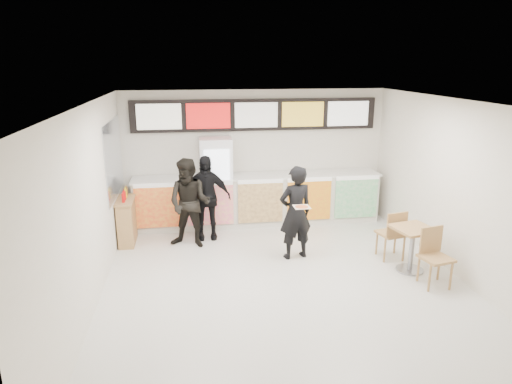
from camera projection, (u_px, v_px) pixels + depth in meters
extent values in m
plane|color=beige|center=(286.00, 286.00, 7.60)|extent=(7.00, 7.00, 0.00)
plane|color=white|center=(290.00, 103.00, 6.77)|extent=(7.00, 7.00, 0.00)
plane|color=silver|center=(255.00, 156.00, 10.51)|extent=(6.00, 0.00, 6.00)
plane|color=silver|center=(90.00, 208.00, 6.76)|extent=(0.00, 7.00, 7.00)
plane|color=silver|center=(463.00, 192.00, 7.61)|extent=(0.00, 7.00, 7.00)
cube|color=silver|center=(258.00, 200.00, 10.39)|extent=(5.50, 0.70, 1.10)
cube|color=silver|center=(258.00, 176.00, 10.23)|extent=(5.56, 0.76, 0.04)
cube|color=red|center=(159.00, 207.00, 9.70)|extent=(0.99, 0.02, 0.90)
cube|color=#F7378C|center=(210.00, 205.00, 9.86)|extent=(0.99, 0.02, 0.90)
cube|color=brown|center=(261.00, 203.00, 10.01)|extent=(0.99, 0.02, 0.90)
cube|color=gold|center=(309.00, 201.00, 10.17)|extent=(0.99, 0.02, 0.90)
cube|color=green|center=(356.00, 199.00, 10.33)|extent=(0.99, 0.02, 0.90)
cube|color=black|center=(256.00, 115.00, 10.17)|extent=(5.50, 0.12, 0.70)
cube|color=white|center=(159.00, 117.00, 9.80)|extent=(0.95, 0.02, 0.55)
cube|color=red|center=(208.00, 116.00, 9.95)|extent=(0.95, 0.02, 0.55)
cube|color=silver|center=(256.00, 115.00, 10.10)|extent=(0.95, 0.02, 0.55)
cube|color=gold|center=(303.00, 114.00, 10.25)|extent=(0.95, 0.02, 0.55)
cube|color=white|center=(348.00, 114.00, 10.40)|extent=(0.95, 0.02, 0.55)
cube|color=white|center=(216.00, 182.00, 10.15)|extent=(0.70, 0.65, 2.00)
cube|color=white|center=(217.00, 184.00, 9.82)|extent=(0.54, 0.02, 1.50)
cylinder|color=#19892D|center=(208.00, 210.00, 9.99)|extent=(0.07, 0.07, 0.22)
cylinder|color=orange|center=(215.00, 210.00, 10.01)|extent=(0.07, 0.07, 0.22)
cylinder|color=red|center=(221.00, 210.00, 10.03)|extent=(0.07, 0.07, 0.22)
cylinder|color=#1A2DC8|center=(227.00, 210.00, 10.05)|extent=(0.07, 0.07, 0.22)
cylinder|color=orange|center=(208.00, 194.00, 9.89)|extent=(0.07, 0.07, 0.22)
cylinder|color=red|center=(214.00, 194.00, 9.91)|extent=(0.07, 0.07, 0.22)
cylinder|color=#1A2DC8|center=(221.00, 193.00, 9.93)|extent=(0.07, 0.07, 0.22)
cylinder|color=#19892D|center=(227.00, 193.00, 9.94)|extent=(0.07, 0.07, 0.22)
cylinder|color=red|center=(207.00, 177.00, 9.78)|extent=(0.07, 0.07, 0.22)
cylinder|color=#1A2DC8|center=(214.00, 177.00, 9.80)|extent=(0.07, 0.07, 0.22)
cylinder|color=#19892D|center=(220.00, 176.00, 9.82)|extent=(0.07, 0.07, 0.22)
cylinder|color=orange|center=(227.00, 176.00, 9.84)|extent=(0.07, 0.07, 0.22)
cylinder|color=#1A2DC8|center=(207.00, 160.00, 9.68)|extent=(0.07, 0.07, 0.22)
cylinder|color=#19892D|center=(213.00, 159.00, 9.70)|extent=(0.07, 0.07, 0.22)
cylinder|color=orange|center=(220.00, 159.00, 9.72)|extent=(0.07, 0.07, 0.22)
cylinder|color=red|center=(226.00, 159.00, 9.73)|extent=(0.07, 0.07, 0.22)
cube|color=#B2B7BF|center=(114.00, 158.00, 9.02)|extent=(0.01, 2.00, 1.50)
imported|color=black|center=(295.00, 213.00, 8.46)|extent=(0.73, 0.56, 1.78)
imported|color=black|center=(190.00, 203.00, 8.99)|extent=(1.06, 0.95, 1.80)
imported|color=black|center=(205.00, 198.00, 9.42)|extent=(1.05, 0.46, 1.77)
cube|color=beige|center=(302.00, 207.00, 7.97)|extent=(0.28, 0.28, 0.01)
cone|color=#CC7233|center=(302.00, 206.00, 7.96)|extent=(0.36, 0.36, 0.02)
cube|color=#A3794A|center=(414.00, 229.00, 7.93)|extent=(0.77, 0.77, 0.04)
cylinder|color=gray|center=(411.00, 250.00, 8.04)|extent=(0.09, 0.09, 0.78)
cylinder|color=gray|center=(409.00, 270.00, 8.14)|extent=(0.48, 0.48, 0.03)
cube|color=#A3794A|center=(436.00, 258.00, 7.47)|extent=(0.54, 0.54, 0.04)
cube|color=#A3794A|center=(431.00, 239.00, 7.60)|extent=(0.43, 0.12, 0.46)
cube|color=#A3794A|center=(391.00, 233.00, 8.55)|extent=(0.54, 0.54, 0.04)
cube|color=#A3794A|center=(397.00, 225.00, 8.29)|extent=(0.43, 0.12, 0.46)
cube|color=#A3794A|center=(127.00, 222.00, 9.29)|extent=(0.30, 0.79, 0.89)
cube|color=#A3794A|center=(125.00, 200.00, 9.16)|extent=(0.34, 0.83, 0.04)
cylinder|color=red|center=(123.00, 198.00, 8.92)|extent=(0.06, 0.06, 0.18)
cylinder|color=red|center=(124.00, 196.00, 9.08)|extent=(0.06, 0.06, 0.18)
cylinder|color=yellow|center=(125.00, 193.00, 9.24)|extent=(0.06, 0.06, 0.18)
cylinder|color=brown|center=(126.00, 191.00, 9.39)|extent=(0.06, 0.06, 0.18)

